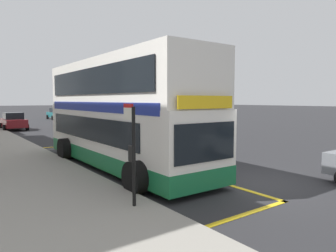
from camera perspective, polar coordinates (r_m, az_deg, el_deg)
ground_plane at (r=39.36m, az=-23.59°, el=0.37°), size 260.00×260.00×0.00m
double_decker_bus at (r=12.94m, az=-8.88°, el=1.59°), size 3.26×10.46×4.40m
bus_bay_markings at (r=13.42m, az=-9.00°, el=-7.16°), size 3.19×13.98×0.01m
bus_stop_sign at (r=7.74m, az=-6.63°, el=-3.55°), size 0.09×0.51×2.55m
parked_car_teal_ahead at (r=47.53m, az=-19.86°, el=2.15°), size 2.09×4.20×1.62m
parked_car_navy_far at (r=28.83m, az=-9.19°, el=0.82°), size 2.09×4.20×1.62m
parked_car_maroon_across at (r=32.16m, az=-26.63°, el=0.78°), size 2.09×4.20×1.62m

